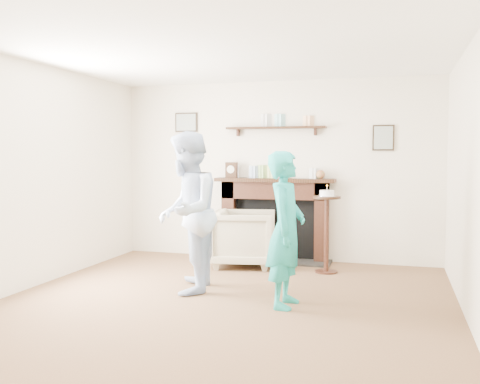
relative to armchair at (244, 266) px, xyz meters
name	(u,v)px	position (x,y,z in m)	size (l,w,h in m)	color
ground	(220,306)	(0.30, -1.90, 0.00)	(5.00, 5.00, 0.00)	brown
room_shell	(240,141)	(0.30, -1.21, 1.62)	(4.54, 5.02, 2.52)	silver
armchair	(244,266)	(0.00, 0.00, 0.00)	(0.80, 0.82, 0.74)	#C2B590
man	(187,292)	(-0.22, -1.47, 0.00)	(0.84, 0.65, 1.72)	#CBDCFF
woman	(285,306)	(0.91, -1.71, 0.00)	(0.55, 0.36, 1.51)	teal
pedestal_table	(327,219)	(1.10, -0.10, 0.68)	(0.34, 0.34, 1.10)	black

